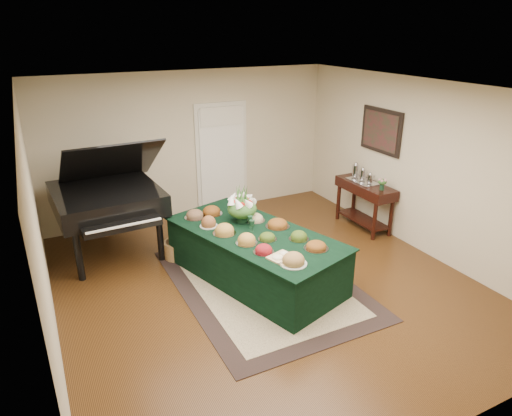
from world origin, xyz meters
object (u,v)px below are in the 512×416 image
mahogany_sideboard (365,193)px  buffet_table (254,255)px  grand_piano (107,198)px  floral_centerpiece (242,205)px

mahogany_sideboard → buffet_table: bearing=-163.8°
buffet_table → grand_piano: bearing=133.6°
buffet_table → floral_centerpiece: floral_centerpiece is taller
buffet_table → floral_centerpiece: 0.75m
buffet_table → grand_piano: size_ratio=1.50×
buffet_table → floral_centerpiece: (0.01, 0.42, 0.63)m
floral_centerpiece → grand_piano: 2.15m
floral_centerpiece → mahogany_sideboard: floral_centerpiece is taller
floral_centerpiece → grand_piano: size_ratio=0.23×
floral_centerpiece → mahogany_sideboard: bearing=7.3°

